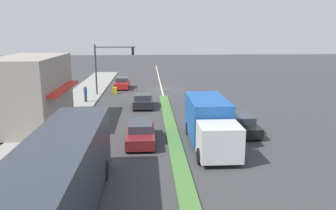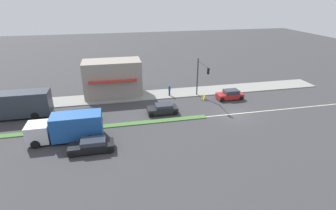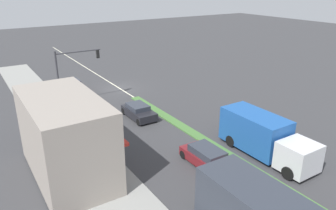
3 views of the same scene
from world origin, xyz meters
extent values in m
plane|color=#38383A|center=(0.00, 18.00, 0.00)|extent=(160.00, 160.00, 0.00)
cube|color=gray|center=(9.00, 18.50, 0.06)|extent=(4.00, 73.00, 0.12)
cube|color=#477538|center=(0.00, 27.00, 0.05)|extent=(0.90, 46.00, 0.10)
cube|color=beige|center=(0.00, 0.00, 0.00)|extent=(0.16, 60.00, 0.01)
cube|color=gray|center=(10.46, 15.07, 2.73)|extent=(4.18, 8.43, 5.21)
cube|color=red|center=(8.02, 15.07, 2.92)|extent=(0.70, 6.74, 0.20)
cylinder|color=#333338|center=(7.55, 2.71, 2.92)|extent=(0.18, 0.18, 5.60)
cylinder|color=#333338|center=(5.30, 2.71, 5.42)|extent=(4.50, 0.12, 0.12)
cube|color=black|center=(3.35, 2.71, 4.97)|extent=(0.28, 0.24, 0.84)
sphere|color=red|center=(3.35, 2.58, 5.24)|extent=(0.18, 0.18, 0.18)
sphere|color=gold|center=(3.35, 2.58, 4.97)|extent=(0.18, 0.18, 0.18)
sphere|color=green|center=(3.35, 2.58, 4.70)|extent=(0.18, 0.18, 0.18)
cylinder|color=#282D42|center=(8.05, 6.87, 0.54)|extent=(0.26, 0.26, 0.83)
cylinder|color=#284C8C|center=(8.05, 6.87, 1.26)|extent=(0.34, 0.34, 0.62)
sphere|color=tan|center=(8.05, 6.87, 1.68)|extent=(0.22, 0.22, 0.22)
cube|color=yellow|center=(5.56, 2.25, 0.43)|extent=(0.45, 0.21, 0.84)
cube|color=yellow|center=(5.56, 2.57, 0.43)|extent=(0.45, 0.21, 0.84)
cube|color=silver|center=(-2.20, 22.97, 1.22)|extent=(2.28, 2.20, 1.90)
cube|color=#1E519E|center=(-2.20, 19.12, 1.57)|extent=(2.40, 5.10, 2.60)
cylinder|color=black|center=(-3.28, 23.17, 0.45)|extent=(0.28, 0.90, 0.90)
cylinder|color=black|center=(-1.12, 23.17, 0.45)|extent=(0.28, 0.90, 0.90)
cylinder|color=black|center=(-3.28, 17.87, 0.45)|extent=(0.28, 0.90, 0.90)
cylinder|color=black|center=(-1.12, 17.87, 0.45)|extent=(0.28, 0.90, 0.90)
cube|color=#2D333D|center=(5.00, 28.52, 1.76)|extent=(2.50, 11.00, 3.00)
cylinder|color=black|center=(3.87, 24.82, 0.48)|extent=(0.30, 0.96, 0.96)
cylinder|color=black|center=(6.13, 24.82, 0.48)|extent=(0.30, 0.96, 0.96)
cube|color=black|center=(2.20, 9.14, 0.51)|extent=(1.83, 3.87, 0.68)
cube|color=#2D333D|center=(2.20, 8.94, 1.06)|extent=(1.56, 2.13, 0.41)
cylinder|color=black|center=(1.38, 10.66, 0.32)|extent=(0.22, 0.63, 0.63)
cylinder|color=black|center=(3.02, 10.66, 0.32)|extent=(0.22, 0.63, 0.63)
cylinder|color=black|center=(1.38, 7.61, 0.32)|extent=(0.22, 0.63, 0.63)
cylinder|color=black|center=(3.02, 7.61, 0.32)|extent=(0.22, 0.63, 0.63)
cube|color=maroon|center=(2.20, 19.29, 0.50)|extent=(1.78, 4.57, 0.66)
cube|color=#2D333D|center=(2.20, 19.07, 1.08)|extent=(1.52, 2.52, 0.50)
cylinder|color=black|center=(1.41, 21.18, 0.31)|extent=(0.22, 0.62, 0.62)
cylinder|color=black|center=(2.99, 21.18, 0.31)|extent=(0.22, 0.62, 0.62)
cylinder|color=black|center=(1.41, 17.41, 0.31)|extent=(0.22, 0.62, 0.62)
cylinder|color=black|center=(2.99, 17.41, 0.31)|extent=(0.22, 0.62, 0.62)
cube|color=#AD1E1E|center=(5.00, -1.52, 0.53)|extent=(1.73, 3.81, 0.69)
cube|color=#2D333D|center=(5.00, -1.71, 1.14)|extent=(1.47, 2.09, 0.55)
cylinder|color=black|center=(4.24, -0.04, 0.33)|extent=(0.22, 0.66, 0.66)
cylinder|color=black|center=(5.76, -0.04, 0.33)|extent=(0.22, 0.66, 0.66)
cylinder|color=black|center=(4.24, -2.99, 0.33)|extent=(0.22, 0.66, 0.66)
cylinder|color=black|center=(5.76, -2.99, 0.33)|extent=(0.22, 0.66, 0.66)
cube|color=black|center=(-5.00, 17.66, 0.50)|extent=(1.75, 4.34, 0.65)
cube|color=#2D333D|center=(-5.00, 17.44, 1.05)|extent=(1.48, 2.39, 0.46)
cylinder|color=black|center=(-5.77, 19.42, 0.31)|extent=(0.22, 0.63, 0.63)
cylinder|color=black|center=(-4.23, 19.42, 0.31)|extent=(0.22, 0.63, 0.63)
cylinder|color=black|center=(-5.77, 15.90, 0.31)|extent=(0.22, 0.63, 0.63)
cylinder|color=black|center=(-4.23, 15.90, 0.31)|extent=(0.22, 0.63, 0.63)
camera|label=1|loc=(1.65, 39.92, 7.15)|focal=35.00mm
camera|label=2|loc=(-28.14, 15.01, 14.37)|focal=28.00mm
camera|label=3|loc=(14.99, 34.13, 11.95)|focal=35.00mm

